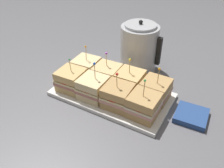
# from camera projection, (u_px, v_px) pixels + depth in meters

# --- Properties ---
(ground_plane) EXTENTS (6.00, 6.00, 0.00)m
(ground_plane) POSITION_uv_depth(u_px,v_px,m) (112.00, 96.00, 1.08)
(ground_plane) COLOR slate
(serving_platter) EXTENTS (0.52, 0.28, 0.02)m
(serving_platter) POSITION_uv_depth(u_px,v_px,m) (112.00, 94.00, 1.07)
(serving_platter) COLOR white
(serving_platter) RESTS_ON ground_plane
(sandwich_front_far_left) EXTENTS (0.12, 0.12, 0.15)m
(sandwich_front_far_left) POSITION_uv_depth(u_px,v_px,m) (71.00, 80.00, 1.07)
(sandwich_front_far_left) COLOR tan
(sandwich_front_far_left) RESTS_ON serving_platter
(sandwich_front_center_left) EXTENTS (0.12, 0.12, 0.17)m
(sandwich_front_center_left) POSITION_uv_depth(u_px,v_px,m) (93.00, 88.00, 1.02)
(sandwich_front_center_left) COLOR beige
(sandwich_front_center_left) RESTS_ON serving_platter
(sandwich_front_center_right) EXTENTS (0.12, 0.12, 0.16)m
(sandwich_front_center_right) POSITION_uv_depth(u_px,v_px,m) (118.00, 96.00, 0.97)
(sandwich_front_center_right) COLOR tan
(sandwich_front_center_right) RESTS_ON serving_platter
(sandwich_front_far_right) EXTENTS (0.12, 0.12, 0.17)m
(sandwich_front_far_right) POSITION_uv_depth(u_px,v_px,m) (144.00, 105.00, 0.92)
(sandwich_front_far_right) COLOR tan
(sandwich_front_far_right) RESTS_ON serving_platter
(sandwich_back_far_left) EXTENTS (0.12, 0.12, 0.17)m
(sandwich_back_far_left) POSITION_uv_depth(u_px,v_px,m) (86.00, 68.00, 1.15)
(sandwich_back_far_left) COLOR beige
(sandwich_back_far_left) RESTS_ON serving_platter
(sandwich_back_center_left) EXTENTS (0.12, 0.12, 0.16)m
(sandwich_back_center_left) POSITION_uv_depth(u_px,v_px,m) (107.00, 75.00, 1.11)
(sandwich_back_center_left) COLOR #DBB77A
(sandwich_back_center_left) RESTS_ON serving_platter
(sandwich_back_center_right) EXTENTS (0.12, 0.12, 0.16)m
(sandwich_back_center_right) POSITION_uv_depth(u_px,v_px,m) (130.00, 82.00, 1.06)
(sandwich_back_center_right) COLOR tan
(sandwich_back_center_right) RESTS_ON serving_platter
(sandwich_back_far_right) EXTENTS (0.12, 0.12, 0.16)m
(sandwich_back_far_right) POSITION_uv_depth(u_px,v_px,m) (156.00, 90.00, 1.01)
(sandwich_back_far_right) COLOR tan
(sandwich_back_far_right) RESTS_ON serving_platter
(kettle_steel) EXTENTS (0.21, 0.19, 0.27)m
(kettle_steel) POSITION_uv_depth(u_px,v_px,m) (139.00, 48.00, 1.20)
(kettle_steel) COLOR #B7BABF
(kettle_steel) RESTS_ON ground_plane
(napkin_stack) EXTENTS (0.13, 0.13, 0.02)m
(napkin_stack) POSITION_uv_depth(u_px,v_px,m) (191.00, 115.00, 0.95)
(napkin_stack) COLOR navy
(napkin_stack) RESTS_ON ground_plane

